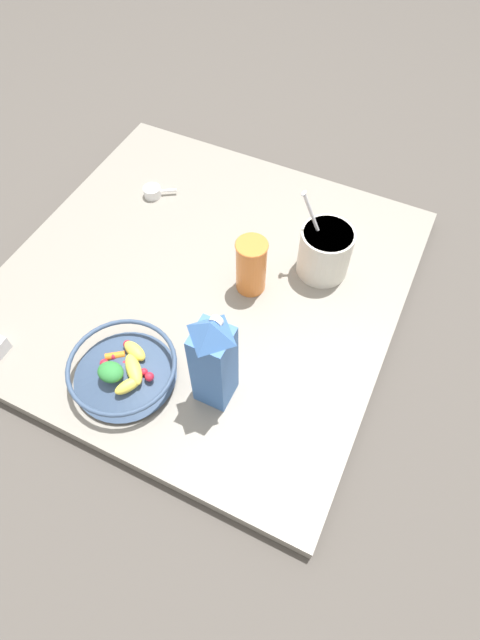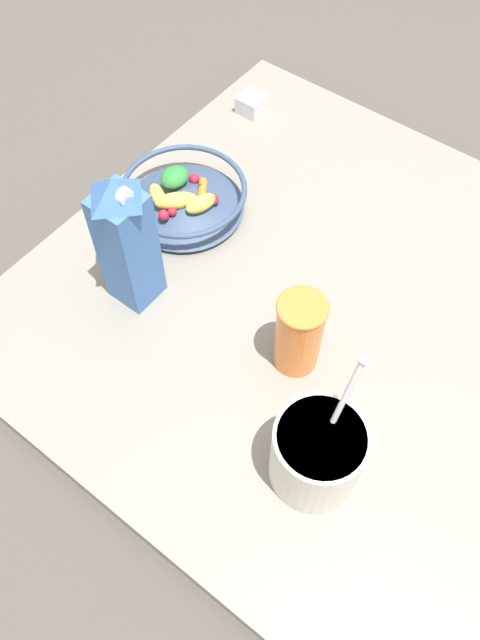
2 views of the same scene
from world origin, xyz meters
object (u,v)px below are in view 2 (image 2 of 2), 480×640
(drinking_cup, at_px, (299,333))
(milk_carton, at_px, (126,241))
(fruit_bowl, at_px, (184,197))
(spice_jar, at_px, (251,105))
(yogurt_tub, at_px, (317,453))

(drinking_cup, bearing_deg, milk_carton, 100.60)
(fruit_bowl, distance_m, spice_jar, 0.30)
(milk_carton, xyz_separation_m, yogurt_tub, (-0.08, -0.41, -0.06))
(yogurt_tub, bearing_deg, spice_jar, 43.23)
(milk_carton, height_order, yogurt_tub, milk_carton)
(drinking_cup, bearing_deg, fruit_bowl, 68.40)
(milk_carton, bearing_deg, drinking_cup, -79.40)
(fruit_bowl, relative_size, yogurt_tub, 1.02)
(spice_jar, bearing_deg, fruit_bowl, -166.90)
(fruit_bowl, bearing_deg, drinking_cup, -111.60)
(milk_carton, xyz_separation_m, spice_jar, (0.48, 0.12, -0.11))
(yogurt_tub, bearing_deg, drinking_cup, 42.37)
(drinking_cup, xyz_separation_m, spice_jar, (0.43, 0.41, -0.06))
(yogurt_tub, bearing_deg, fruit_bowl, 59.78)
(fruit_bowl, xyz_separation_m, spice_jar, (0.30, 0.07, -0.02))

